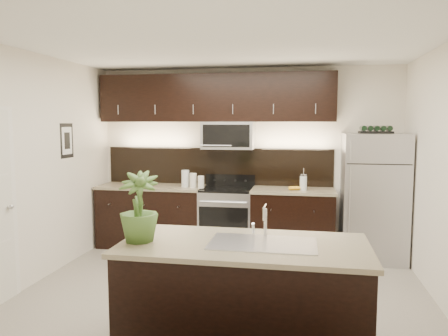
# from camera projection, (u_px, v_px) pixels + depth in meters

# --- Properties ---
(ground) EXTENTS (4.50, 4.50, 0.00)m
(ground) POSITION_uv_depth(u_px,v_px,m) (223.00, 295.00, 4.80)
(ground) COLOR gray
(ground) RESTS_ON ground
(room_walls) EXTENTS (4.52, 4.02, 2.71)m
(room_walls) POSITION_uv_depth(u_px,v_px,m) (212.00, 141.00, 4.61)
(room_walls) COLOR silver
(room_walls) RESTS_ON ground
(counter_run) EXTENTS (3.51, 0.65, 0.94)m
(counter_run) POSITION_uv_depth(u_px,v_px,m) (213.00, 218.00, 6.49)
(counter_run) COLOR black
(counter_run) RESTS_ON ground
(upper_fixtures) EXTENTS (3.49, 0.40, 1.66)m
(upper_fixtures) POSITION_uv_depth(u_px,v_px,m) (217.00, 106.00, 6.45)
(upper_fixtures) COLOR black
(upper_fixtures) RESTS_ON counter_run
(island) EXTENTS (1.96, 0.96, 0.94)m
(island) POSITION_uv_depth(u_px,v_px,m) (244.00, 300.00, 3.51)
(island) COLOR black
(island) RESTS_ON ground
(sink_faucet) EXTENTS (0.84, 0.50, 0.28)m
(sink_faucet) POSITION_uv_depth(u_px,v_px,m) (263.00, 241.00, 3.44)
(sink_faucet) COLOR silver
(sink_faucet) RESTS_ON island
(refrigerator) EXTENTS (0.84, 0.76, 1.74)m
(refrigerator) POSITION_uv_depth(u_px,v_px,m) (373.00, 197.00, 5.99)
(refrigerator) COLOR #B2B2B7
(refrigerator) RESTS_ON ground
(wine_rack) EXTENTS (0.43, 0.27, 0.10)m
(wine_rack) POSITION_uv_depth(u_px,v_px,m) (376.00, 130.00, 5.89)
(wine_rack) COLOR black
(wine_rack) RESTS_ON refrigerator
(plant) EXTENTS (0.37, 0.37, 0.56)m
(plant) POSITION_uv_depth(u_px,v_px,m) (139.00, 207.00, 3.48)
(plant) COLOR #3F6227
(plant) RESTS_ON island
(canisters) EXTENTS (0.36, 0.19, 0.25)m
(canisters) POSITION_uv_depth(u_px,v_px,m) (191.00, 180.00, 6.40)
(canisters) COLOR silver
(canisters) RESTS_ON counter_run
(french_press) EXTENTS (0.10, 0.10, 0.30)m
(french_press) POSITION_uv_depth(u_px,v_px,m) (303.00, 182.00, 6.15)
(french_press) COLOR silver
(french_press) RESTS_ON counter_run
(bananas) EXTENTS (0.22, 0.20, 0.06)m
(bananas) POSITION_uv_depth(u_px,v_px,m) (290.00, 188.00, 6.16)
(bananas) COLOR gold
(bananas) RESTS_ON counter_run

